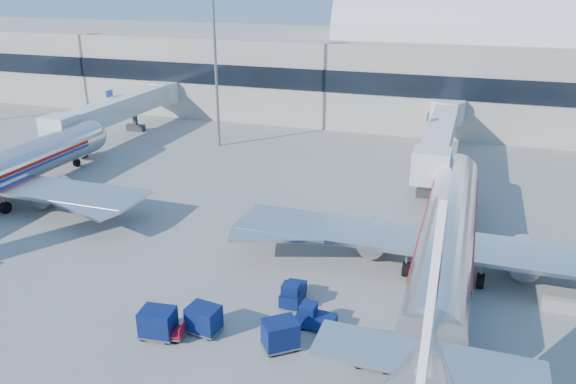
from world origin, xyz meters
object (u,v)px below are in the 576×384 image
(cart_train_c, at_px, (158,322))
(barrier_near, at_px, (566,306))
(jetbridge_near, at_px, (441,132))
(tug_right, at_px, (429,333))
(tug_left, at_px, (293,293))
(cart_open_red, at_px, (169,332))
(cart_train_a, at_px, (280,334))
(mast_west, at_px, (214,27))
(cart_train_b, at_px, (204,319))
(tug_lead, at_px, (315,318))
(jetbridge_mid, at_px, (124,107))
(airliner_main, at_px, (447,239))
(cart_solo_near, at_px, (374,350))

(cart_train_c, bearing_deg, barrier_near, 17.73)
(jetbridge_near, height_order, tug_right, jetbridge_near)
(tug_left, relative_size, cart_train_c, 1.15)
(cart_open_red, bearing_deg, cart_train_a, 1.06)
(mast_west, bearing_deg, cart_train_a, -60.19)
(tug_right, bearing_deg, cart_train_b, -123.34)
(jetbridge_near, xyz_separation_m, tug_lead, (-4.74, -35.71, -3.20))
(tug_lead, bearing_deg, cart_open_red, -153.19)
(jetbridge_mid, distance_m, cart_train_a, 52.59)
(airliner_main, bearing_deg, tug_lead, -127.22)
(jetbridge_near, height_order, cart_train_c, jetbridge_near)
(cart_train_c, height_order, cart_open_red, cart_train_c)
(cart_train_a, relative_size, cart_solo_near, 1.22)
(jetbridge_near, height_order, tug_lead, jetbridge_near)
(tug_right, distance_m, cart_train_c, 16.37)
(cart_train_a, bearing_deg, mast_west, 81.59)
(tug_right, relative_size, cart_train_c, 1.00)
(jetbridge_near, bearing_deg, cart_train_b, -106.15)
(jetbridge_mid, bearing_deg, cart_open_red, -53.61)
(cart_train_b, height_order, cart_train_c, cart_train_c)
(cart_train_a, xyz_separation_m, cart_open_red, (-6.78, -1.19, -0.61))
(jetbridge_mid, bearing_deg, airliner_main, -30.64)
(cart_train_a, height_order, cart_train_b, cart_train_a)
(jetbridge_mid, xyz_separation_m, cart_solo_near, (41.40, -38.05, -2.94))
(airliner_main, distance_m, barrier_near, 8.74)
(mast_west, xyz_separation_m, cart_train_a, (21.50, -37.52, -13.81))
(mast_west, xyz_separation_m, cart_open_red, (14.72, -38.71, -14.42))
(cart_train_b, relative_size, cart_open_red, 1.04)
(jetbridge_near, bearing_deg, tug_lead, -97.57)
(jetbridge_mid, height_order, tug_lead, jetbridge_mid)
(cart_train_a, bearing_deg, jetbridge_mid, 94.90)
(jetbridge_near, xyz_separation_m, cart_train_c, (-13.53, -39.61, -2.93))
(jetbridge_near, height_order, cart_solo_near, jetbridge_near)
(airliner_main, xyz_separation_m, tug_right, (-0.23, -8.68, -2.29))
(tug_right, xyz_separation_m, cart_train_c, (-15.70, -4.62, 0.36))
(tug_right, relative_size, cart_solo_near, 1.08)
(mast_west, height_order, cart_train_a, mast_west)
(cart_solo_near, bearing_deg, cart_open_red, -174.45)
(jetbridge_near, height_order, cart_train_a, jetbridge_near)
(cart_train_a, distance_m, cart_open_red, 6.91)
(barrier_near, distance_m, tug_right, 10.29)
(tug_right, bearing_deg, cart_solo_near, -89.49)
(jetbridge_mid, relative_size, mast_west, 1.22)
(tug_lead, relative_size, cart_train_b, 1.14)
(tug_lead, bearing_deg, jetbridge_near, 84.17)
(jetbridge_mid, distance_m, tug_left, 48.52)
(barrier_near, distance_m, cart_solo_near, 14.38)
(jetbridge_near, bearing_deg, jetbridge_mid, 180.00)
(mast_west, bearing_deg, cart_train_b, -66.25)
(barrier_near, bearing_deg, tug_right, -143.11)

